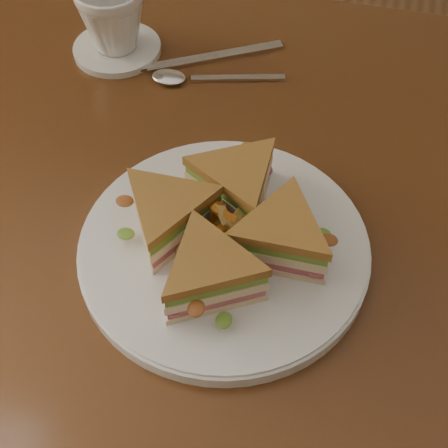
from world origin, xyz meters
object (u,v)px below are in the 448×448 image
object	(u,v)px
knife	(205,58)
table	(237,225)
spoon	(186,78)
coffee_cup	(112,18)
sandwich_wedges	(224,227)
saucer	(117,49)
plate	(224,248)

from	to	relation	value
knife	table	bearing A→B (deg)	-95.21
spoon	knife	world-z (taller)	spoon
knife	coffee_cup	xyz separation A→B (m)	(-0.13, -0.01, 0.05)
sandwich_wedges	saucer	size ratio (longest dim) A/B	1.91
spoon	knife	distance (m)	0.05
knife	saucer	xyz separation A→B (m)	(-0.13, -0.01, 0.00)
knife	plate	bearing A→B (deg)	-101.84
knife	saucer	bearing A→B (deg)	155.41
plate	spoon	distance (m)	0.30
plate	spoon	world-z (taller)	plate
sandwich_wedges	saucer	bearing A→B (deg)	127.47
plate	saucer	bearing A→B (deg)	127.47
table	knife	distance (m)	0.25
table	coffee_cup	world-z (taller)	coffee_cup
coffee_cup	sandwich_wedges	bearing A→B (deg)	-35.08
sandwich_wedges	table	bearing A→B (deg)	95.89
spoon	coffee_cup	bearing A→B (deg)	146.31
table	coffee_cup	size ratio (longest dim) A/B	12.38
table	sandwich_wedges	distance (m)	0.19
saucer	plate	bearing A→B (deg)	-52.53
sandwich_wedges	plate	bearing A→B (deg)	180.00
knife	saucer	size ratio (longest dim) A/B	1.53
sandwich_wedges	knife	bearing A→B (deg)	108.68
coffee_cup	knife	bearing A→B (deg)	23.39
sandwich_wedges	coffee_cup	xyz separation A→B (m)	(-0.24, 0.31, 0.01)
table	saucer	size ratio (longest dim) A/B	9.56
spoon	saucer	xyz separation A→B (m)	(-0.11, 0.04, 0.00)
plate	coffee_cup	xyz separation A→B (m)	(-0.24, 0.31, 0.05)
table	knife	bearing A→B (deg)	115.32
saucer	coffee_cup	distance (m)	0.05
table	spoon	bearing A→B (deg)	125.86
sandwich_wedges	coffee_cup	world-z (taller)	coffee_cup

